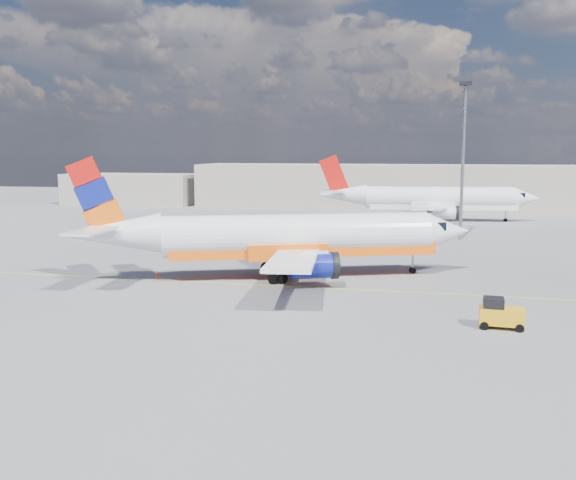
% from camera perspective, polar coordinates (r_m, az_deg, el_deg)
% --- Properties ---
extents(ground, '(240.00, 240.00, 0.00)m').
position_cam_1_polar(ground, '(49.08, -4.14, -4.69)').
color(ground, '#58585C').
rests_on(ground, ground).
extents(taxi_line, '(70.00, 0.15, 0.01)m').
position_cam_1_polar(taxi_line, '(51.89, -3.17, -3.97)').
color(taxi_line, yellow).
rests_on(taxi_line, ground).
extents(terminal_main, '(70.00, 14.00, 8.00)m').
position_cam_1_polar(terminal_main, '(121.29, 8.59, 4.74)').
color(terminal_main, '#A7A190').
rests_on(terminal_main, ground).
extents(terminal_annex, '(26.00, 10.00, 6.00)m').
position_cam_1_polar(terminal_annex, '(131.98, -13.78, 4.43)').
color(terminal_annex, '#A7A190').
rests_on(terminal_annex, ground).
extents(main_jet, '(33.89, 25.60, 10.38)m').
position_cam_1_polar(main_jet, '(54.05, -0.28, 0.24)').
color(main_jet, white).
rests_on(main_jet, ground).
extents(second_jet, '(33.17, 26.05, 10.05)m').
position_cam_1_polar(second_jet, '(99.68, 12.66, 3.56)').
color(second_jet, white).
rests_on(second_jet, ground).
extents(gse_tug, '(2.68, 1.72, 1.87)m').
position_cam_1_polar(gse_tug, '(41.35, 18.34, -6.25)').
color(gse_tug, black).
rests_on(gse_tug, ground).
extents(traffic_cone, '(0.41, 0.41, 0.57)m').
position_cam_1_polar(traffic_cone, '(55.52, -11.53, -3.05)').
color(traffic_cone, white).
rests_on(traffic_cone, ground).
extents(floodlight_mast, '(1.36, 1.36, 18.65)m').
position_cam_1_polar(floodlight_mast, '(79.46, 15.33, 8.04)').
color(floodlight_mast, gray).
rests_on(floodlight_mast, ground).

